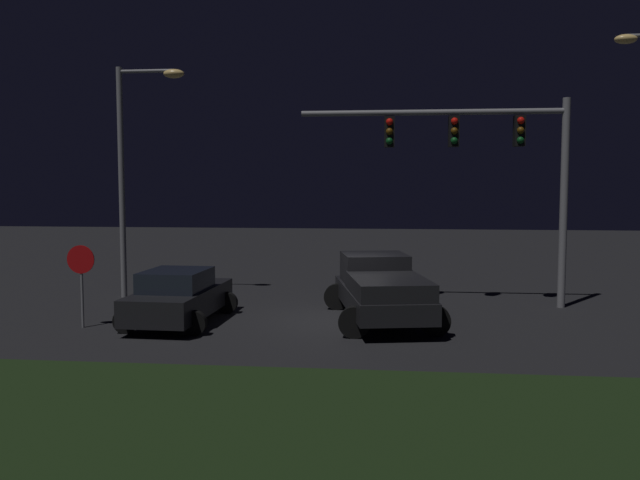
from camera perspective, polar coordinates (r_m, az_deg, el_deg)
The scene contains 7 objects.
ground_plane at distance 19.30m, azimuth 1.96°, elevation -6.77°, with size 80.00×80.00×0.00m, color black.
grass_median at distance 11.27m, azimuth -1.25°, elevation -14.92°, with size 24.86×5.68×0.10m, color black.
pickup_truck at distance 19.08m, azimuth 5.13°, elevation -3.87°, with size 3.57×5.68×1.80m.
car_sedan at distance 19.11m, azimuth -11.88°, elevation -4.72°, with size 2.58×4.46×1.51m.
traffic_signal_gantry at distance 21.74m, azimuth 13.78°, elevation 7.37°, with size 8.32×0.56×6.50m.
street_lamp_left at distance 23.61m, azimuth -15.47°, elevation 7.09°, with size 2.33×0.44×7.75m.
stop_sign at distance 19.08m, azimuth -19.59°, elevation -2.42°, with size 0.76×0.08×2.23m.
Camera 1 is at (1.37, -18.86, 3.83)m, focal length 37.75 mm.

